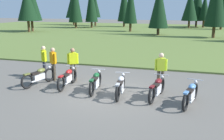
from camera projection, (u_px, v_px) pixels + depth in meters
The scene contains 13 objects.
ground_plane at pixel (108, 93), 11.27m from camera, with size 140.00×140.00×0.00m, color #605B54.
grass_moorland at pixel (168, 34), 36.27m from camera, with size 80.00×44.00×0.10m, color #5B7033.
forest_treeline at pixel (145, 2), 42.12m from camera, with size 37.11×26.14×8.91m.
motorcycle_olive at pixel (39, 76), 12.40m from camera, with size 0.75×2.06×0.88m.
motorcycle_red at pixel (68, 78), 12.10m from camera, with size 0.62×2.10×0.88m.
motorcycle_british_green at pixel (96, 82), 11.48m from camera, with size 0.64×2.10×0.88m.
motorcycle_silver at pixel (120, 86), 10.88m from camera, with size 0.62×2.10×0.88m.
motorcycle_maroon at pixel (157, 88), 10.57m from camera, with size 0.62×2.09×0.88m.
motorcycle_sky_blue at pixel (191, 94), 9.84m from camera, with size 0.73×2.07×0.88m.
rider_in_hivis_vest at pixel (53, 62), 13.11m from camera, with size 0.45×0.40×1.67m.
rider_with_back_turned at pixel (44, 60), 13.68m from camera, with size 0.40×0.43×1.67m.
rider_checking_bike at pixel (161, 69), 11.59m from camera, with size 0.54×0.29×1.67m.
rider_near_row_end at pixel (73, 62), 12.99m from camera, with size 0.49×0.37×1.67m.
Camera 1 is at (3.34, -10.20, 3.59)m, focal length 42.04 mm.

